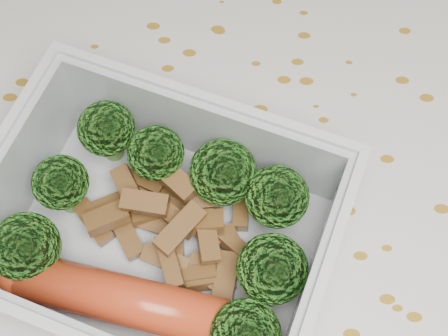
{
  "coord_description": "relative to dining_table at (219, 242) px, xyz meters",
  "views": [
    {
      "loc": [
        0.01,
        -0.15,
        1.12
      ],
      "look_at": [
        0.0,
        0.01,
        0.78
      ],
      "focal_mm": 50.0,
      "sensor_mm": 36.0,
      "label": 1
    }
  ],
  "objects": [
    {
      "name": "dining_table",
      "position": [
        0.0,
        0.0,
        0.0
      ],
      "size": [
        1.4,
        0.9,
        0.75
      ],
      "color": "brown",
      "rests_on": "ground"
    },
    {
      "name": "tablecloth",
      "position": [
        0.0,
        0.0,
        0.05
      ],
      "size": [
        1.46,
        0.96,
        0.19
      ],
      "color": "silver",
      "rests_on": "dining_table"
    },
    {
      "name": "lunch_container",
      "position": [
        -0.03,
        -0.03,
        0.11
      ],
      "size": [
        0.23,
        0.2,
        0.07
      ],
      "color": "silver",
      "rests_on": "tablecloth"
    },
    {
      "name": "broccoli_florets",
      "position": [
        -0.02,
        -0.03,
        0.12
      ],
      "size": [
        0.18,
        0.15,
        0.05
      ],
      "color": "#608C3F",
      "rests_on": "lunch_container"
    },
    {
      "name": "meat_pile",
      "position": [
        -0.02,
        -0.03,
        0.1
      ],
      "size": [
        0.11,
        0.08,
        0.03
      ],
      "color": "brown",
      "rests_on": "lunch_container"
    },
    {
      "name": "sausage",
      "position": [
        -0.04,
        -0.07,
        0.11
      ],
      "size": [
        0.16,
        0.05,
        0.03
      ],
      "color": "#BF3A1A",
      "rests_on": "lunch_container"
    }
  ]
}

